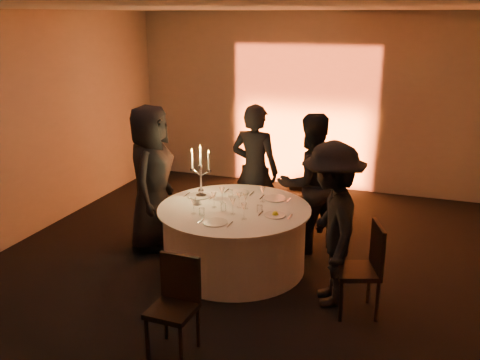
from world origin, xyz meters
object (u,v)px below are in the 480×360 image
(guest_left, at_px, (151,178))
(banquet_table, at_px, (234,238))
(chair_back_left, at_px, (258,191))
(guest_back_right, at_px, (310,183))
(chair_left, at_px, (150,204))
(guest_back_left, at_px, (255,171))
(candelabra, at_px, (201,179))
(chair_front, at_px, (176,299))
(guest_right, at_px, (331,225))
(coffee_cup, at_px, (197,202))
(chair_back_right, at_px, (324,201))
(chair_right, at_px, (365,264))

(guest_left, bearing_deg, banquet_table, -112.26)
(chair_back_left, bearing_deg, guest_back_right, 151.96)
(chair_left, relative_size, guest_back_left, 0.49)
(chair_back_left, bearing_deg, chair_left, 45.54)
(guest_left, relative_size, candelabra, 2.85)
(banquet_table, distance_m, guest_left, 1.36)
(chair_back_left, xyz_separation_m, guest_back_right, (0.86, -0.58, 0.39))
(chair_front, bearing_deg, banquet_table, 94.53)
(chair_back_left, xyz_separation_m, candelabra, (-0.37, -1.17, 0.49))
(guest_right, distance_m, coffee_cup, 1.71)
(chair_back_right, bearing_deg, chair_left, -4.75)
(chair_back_left, xyz_separation_m, chair_right, (1.74, -1.93, 0.03))
(chair_right, xyz_separation_m, guest_left, (-2.81, 0.75, 0.40))
(chair_back_left, xyz_separation_m, chair_back_right, (0.96, -0.05, -0.02))
(chair_front, distance_m, guest_right, 1.78)
(chair_back_right, height_order, candelabra, candelabra)
(banquet_table, xyz_separation_m, chair_front, (0.07, -1.72, 0.12))
(banquet_table, relative_size, guest_right, 1.03)
(chair_front, xyz_separation_m, guest_right, (1.14, 1.31, 0.37))
(chair_front, height_order, guest_left, guest_left)
(chair_left, xyz_separation_m, guest_back_left, (1.25, 0.67, 0.41))
(chair_back_right, height_order, chair_right, chair_right)
(banquet_table, height_order, chair_right, chair_right)
(banquet_table, height_order, guest_left, guest_left)
(guest_back_left, height_order, candelabra, guest_back_left)
(chair_front, bearing_deg, chair_back_right, 78.78)
(chair_back_right, relative_size, guest_right, 0.51)
(guest_left, bearing_deg, candelabra, -100.96)
(chair_right, height_order, chair_front, chair_right)
(chair_right, xyz_separation_m, guest_back_right, (-0.88, 1.35, 0.35))
(guest_back_left, bearing_deg, chair_front, 98.71)
(guest_left, bearing_deg, coffee_cup, -120.90)
(guest_back_left, relative_size, candelabra, 2.76)
(coffee_cup, bearing_deg, guest_right, -12.54)
(chair_left, distance_m, guest_back_right, 2.14)
(banquet_table, distance_m, guest_back_left, 1.20)
(chair_left, distance_m, chair_right, 3.08)
(chair_left, bearing_deg, guest_right, -126.48)
(chair_left, height_order, chair_back_left, chair_back_left)
(guest_back_right, relative_size, candelabra, 2.71)
(chair_right, distance_m, coffee_cup, 2.12)
(chair_left, distance_m, coffee_cup, 1.04)
(chair_back_left, relative_size, candelabra, 1.38)
(guest_back_right, relative_size, guest_right, 1.03)
(banquet_table, bearing_deg, guest_left, 168.87)
(candelabra, bearing_deg, guest_back_left, 62.82)
(chair_back_left, bearing_deg, chair_right, 137.80)
(chair_front, relative_size, guest_left, 0.48)
(guest_left, relative_size, coffee_cup, 17.10)
(guest_back_left, height_order, coffee_cup, guest_back_left)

